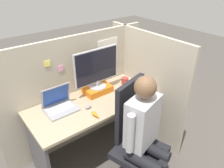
# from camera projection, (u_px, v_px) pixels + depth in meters

# --- Properties ---
(ground_plane) EXTENTS (12.00, 12.00, 0.00)m
(ground_plane) POSITION_uv_depth(u_px,v_px,m) (111.00, 167.00, 2.55)
(ground_plane) COLOR #514C47
(cubicle_panel_back) EXTENTS (1.94, 0.05, 1.42)m
(cubicle_panel_back) POSITION_uv_depth(u_px,v_px,m) (78.00, 92.00, 2.67)
(cubicle_panel_back) COLOR #B7AD99
(cubicle_panel_back) RESTS_ON ground
(cubicle_panel_right) EXTENTS (0.04, 1.27, 1.42)m
(cubicle_panel_right) POSITION_uv_depth(u_px,v_px,m) (145.00, 87.00, 2.79)
(cubicle_panel_right) COLOR #B7AD99
(cubicle_panel_right) RESTS_ON ground
(desk) EXTENTS (1.44, 0.64, 0.75)m
(desk) POSITION_uv_depth(u_px,v_px,m) (94.00, 115.00, 2.50)
(desk) COLOR tan
(desk) RESTS_ON ground
(paper_box) EXTENTS (0.32, 0.21, 0.08)m
(paper_box) POSITION_uv_depth(u_px,v_px,m) (98.00, 89.00, 2.57)
(paper_box) COLOR orange
(paper_box) RESTS_ON desk
(monitor) EXTENTS (0.56, 0.20, 0.46)m
(monitor) POSITION_uv_depth(u_px,v_px,m) (97.00, 68.00, 2.44)
(monitor) COLOR #B2B2B7
(monitor) RESTS_ON paper_box
(laptop) EXTENTS (0.32, 0.26, 0.26)m
(laptop) POSITION_uv_depth(u_px,v_px,m) (60.00, 105.00, 2.26)
(laptop) COLOR #99999E
(laptop) RESTS_ON desk
(mouse) EXTENTS (0.06, 0.04, 0.04)m
(mouse) POSITION_uv_depth(u_px,v_px,m) (88.00, 107.00, 2.29)
(mouse) COLOR gray
(mouse) RESTS_ON desk
(stapler) EXTENTS (0.05, 0.16, 0.04)m
(stapler) POSITION_uv_depth(u_px,v_px,m) (137.00, 85.00, 2.70)
(stapler) COLOR #2D2D33
(stapler) RESTS_ON desk
(carrot_toy) EXTENTS (0.05, 0.12, 0.05)m
(carrot_toy) POSITION_uv_depth(u_px,v_px,m) (96.00, 115.00, 2.16)
(carrot_toy) COLOR orange
(carrot_toy) RESTS_ON desk
(office_chair) EXTENTS (0.57, 0.61, 1.11)m
(office_chair) POSITION_uv_depth(u_px,v_px,m) (135.00, 136.00, 2.22)
(office_chair) COLOR black
(office_chair) RESTS_ON ground
(person) EXTENTS (0.47, 0.51, 1.28)m
(person) POSITION_uv_depth(u_px,v_px,m) (145.00, 133.00, 1.98)
(person) COLOR black
(person) RESTS_ON ground
(coffee_mug) EXTENTS (0.09, 0.09, 0.09)m
(coffee_mug) POSITION_uv_depth(u_px,v_px,m) (125.00, 81.00, 2.75)
(coffee_mug) COLOR #A3332D
(coffee_mug) RESTS_ON desk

